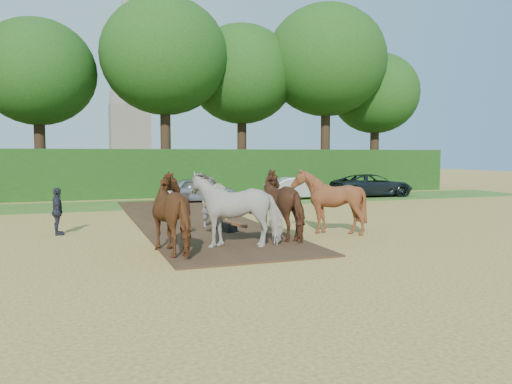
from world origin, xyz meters
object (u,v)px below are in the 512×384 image
Objects in this scene: spectator_far at (57,211)px; church at (128,69)px; plough_team at (261,206)px; parked_cars at (170,191)px.

spectator_far is 0.06× the size of church.
plough_team reaches higher than parked_cars.
spectator_far is 0.04× the size of parked_cars.
plough_team is at bearing -87.60° from parked_cars.
plough_team is at bearing -125.77° from spectator_far.
spectator_far is 0.22× the size of plough_team.
plough_team is at bearing -91.65° from church.
spectator_far is at bearing 149.35° from plough_team.
church is at bearing 87.09° from parked_cars.
church reaches higher than plough_team.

